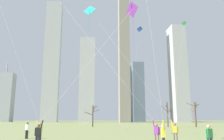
{
  "coord_description": "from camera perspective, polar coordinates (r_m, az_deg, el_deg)",
  "views": [
    {
      "loc": [
        -1.9,
        -14.56,
        1.99
      ],
      "look_at": [
        0.0,
        6.0,
        6.27
      ],
      "focal_mm": 37.53,
      "sensor_mm": 36.0,
      "label": 1
    }
  ],
  "objects": [
    {
      "name": "kite_flyer_foreground_right_pink",
      "position": [
        18.5,
        6.42,
        -9.27
      ],
      "size": [
        10.84,
        6.64,
        17.24
      ],
      "color": "#726656",
      "rests_on": "ground"
    },
    {
      "name": "bare_tree_rightmost",
      "position": [
        58.99,
        19.58,
        -9.82
      ],
      "size": [
        3.16,
        3.22,
        5.78
      ],
      "color": "brown",
      "rests_on": "ground"
    },
    {
      "name": "distant_kite_drifting_right_green",
      "position": [
        36.4,
        16.79,
        7.59
      ],
      "size": [
        3.31,
        0.4,
        16.36
      ],
      "color": "green",
      "rests_on": "ground"
    },
    {
      "name": "kite_flyer_midfield_right_purple",
      "position": [
        16.84,
        -14.46,
        -10.84
      ],
      "size": [
        6.8,
        3.17,
        9.66
      ],
      "color": "black",
      "rests_on": "ground"
    },
    {
      "name": "skyline_short_annex",
      "position": [
        132.23,
        -6.11,
        -2.34
      ],
      "size": [
        8.29,
        10.45,
        46.69
      ],
      "color": "#B2B2B7",
      "rests_on": "ground"
    },
    {
      "name": "bare_tree_far_right_edge",
      "position": [
        57.17,
        -4.69,
        -10.87
      ],
      "size": [
        3.52,
        2.4,
        5.04
      ],
      "color": "#423326",
      "rests_on": "ground"
    },
    {
      "name": "distant_kite_high_overhead_blue",
      "position": [
        45.58,
        6.57,
        8.27
      ],
      "size": [
        3.52,
        1.21,
        19.48
      ],
      "color": "blue",
      "rests_on": "ground"
    },
    {
      "name": "skyline_mid_tower_left",
      "position": [
        124.39,
        2.93,
        3.31
      ],
      "size": [
        5.48,
        5.9,
        72.35
      ],
      "color": "gray",
      "rests_on": "ground"
    },
    {
      "name": "kite_flyer_midfield_center_teal",
      "position": [
        19.96,
        10.63,
        -8.25
      ],
      "size": [
        7.95,
        1.17,
        12.18
      ],
      "color": "#726656",
      "rests_on": "ground"
    },
    {
      "name": "bystander_watching_nearby",
      "position": [
        15.63,
        22.65,
        -14.83
      ],
      "size": [
        0.5,
        0.27,
        1.62
      ],
      "color": "#33384C",
      "rests_on": "ground"
    },
    {
      "name": "skyline_squat_block",
      "position": [
        138.62,
        6.14,
        -5.38
      ],
      "size": [
        6.69,
        10.92,
        34.19
      ],
      "color": "slate",
      "rests_on": "ground"
    },
    {
      "name": "skyline_mid_tower_right",
      "position": [
        131.24,
        -14.37,
        2.4
      ],
      "size": [
        8.43,
        5.62,
        66.28
      ],
      "color": "#B2B2B7",
      "rests_on": "ground"
    },
    {
      "name": "kite_flyer_midfield_left_red",
      "position": [
        21.65,
        -19.42,
        -6.95
      ],
      "size": [
        9.2,
        3.38,
        22.03
      ],
      "color": "#33384C",
      "rests_on": "ground"
    },
    {
      "name": "bystander_strolling_midfield",
      "position": [
        25.67,
        -19.99,
        -13.45
      ],
      "size": [
        0.42,
        0.37,
        1.62
      ],
      "color": "black",
      "rests_on": "ground"
    },
    {
      "name": "skyline_tall_tower",
      "position": [
        133.52,
        15.8,
        -0.7
      ],
      "size": [
        7.78,
        9.86,
        52.92
      ],
      "color": "#B2B2B7",
      "rests_on": "ground"
    },
    {
      "name": "skyline_slender_spire",
      "position": [
        145.77,
        -24.77,
        -6.04
      ],
      "size": [
        9.44,
        7.36,
        33.51
      ],
      "color": "#9EA3AD",
      "rests_on": "ground"
    },
    {
      "name": "kite_flyer_foreground_left_yellow",
      "position": [
        14.24,
        10.92,
        -4.14
      ],
      "size": [
        3.25,
        5.29,
        15.15
      ],
      "color": "black",
      "rests_on": "ground"
    },
    {
      "name": "bare_tree_leftmost",
      "position": [
        56.66,
        13.35,
        -10.28
      ],
      "size": [
        3.02,
        2.01,
        5.78
      ],
      "color": "brown",
      "rests_on": "ground"
    }
  ]
}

